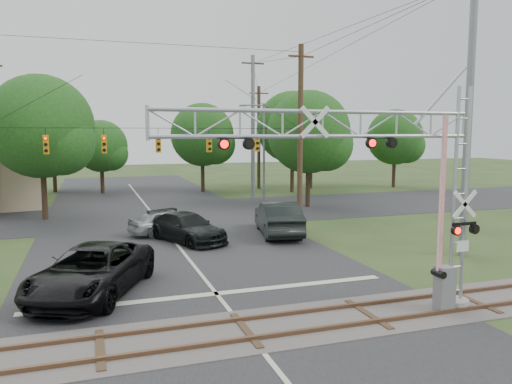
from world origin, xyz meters
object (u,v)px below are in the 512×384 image
object	(u,v)px
crossing_gantry	(379,177)
sedan_silver	(166,221)
pickup_black	(92,271)
traffic_signal_span	(173,133)
streetlight	(262,147)
car_dark	(187,228)

from	to	relation	value
crossing_gantry	sedan_silver	bearing A→B (deg)	105.29
pickup_black	traffic_signal_span	bearing A→B (deg)	93.24
streetlight	crossing_gantry	bearing A→B (deg)	-101.68
pickup_black	streetlight	xyz separation A→B (m)	(13.51, 20.58, 3.64)
crossing_gantry	pickup_black	distance (m)	10.31
pickup_black	sedan_silver	size ratio (longest dim) A/B	1.49
crossing_gantry	traffic_signal_span	size ratio (longest dim) A/B	0.53
crossing_gantry	sedan_silver	distance (m)	16.06
traffic_signal_span	sedan_silver	xyz separation A→B (m)	(-1.02, -3.28, -4.92)
crossing_gantry	car_dark	xyz separation A→B (m)	(-3.38, 12.72, -3.63)
crossing_gantry	streetlight	size ratio (longest dim) A/B	1.27
sedan_silver	traffic_signal_span	bearing A→B (deg)	-35.62
pickup_black	streetlight	size ratio (longest dim) A/B	0.77
traffic_signal_span	sedan_silver	size ratio (longest dim) A/B	4.62
crossing_gantry	streetlight	world-z (taller)	streetlight
streetlight	sedan_silver	bearing A→B (deg)	-131.46
crossing_gantry	pickup_black	size ratio (longest dim) A/B	1.65
streetlight	traffic_signal_span	bearing A→B (deg)	-138.63
sedan_silver	streetlight	xyz separation A→B (m)	(9.45, 10.70, 3.79)
car_dark	pickup_black	bearing A→B (deg)	-147.04
traffic_signal_span	car_dark	world-z (taller)	traffic_signal_span
car_dark	sedan_silver	world-z (taller)	car_dark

